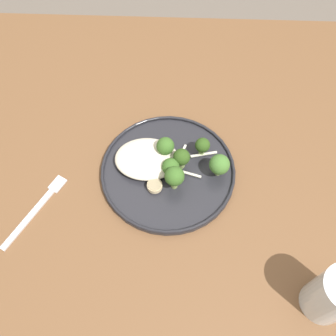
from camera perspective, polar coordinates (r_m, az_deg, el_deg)
name	(u,v)px	position (r m, az deg, el deg)	size (l,w,h in m)	color
ground	(154,262)	(1.51, -2.14, -14.19)	(6.00, 6.00, 0.00)	#665B51
wooden_dining_table	(145,182)	(0.89, -3.50, -2.13)	(1.40, 1.00, 0.74)	brown
dinner_plate	(168,171)	(0.80, 0.00, -0.42)	(0.29, 0.29, 0.02)	#232328
noodle_bed	(147,160)	(0.80, -3.28, 1.17)	(0.14, 0.11, 0.03)	beige
seared_scallop_on_noodles	(169,170)	(0.79, 0.08, -0.26)	(0.03, 0.03, 0.02)	#DBB77A
seared_scallop_large_seared	(135,153)	(0.82, -5.13, 2.33)	(0.04, 0.04, 0.02)	beige
seared_scallop_half_hidden	(139,160)	(0.81, -4.46, 1.19)	(0.03, 0.03, 0.01)	beige
seared_scallop_left_edge	(155,186)	(0.77, -2.06, -2.73)	(0.03, 0.03, 0.01)	beige
broccoli_floret_split_head	(174,177)	(0.75, 0.99, -1.33)	(0.04, 0.04, 0.06)	#89A356
broccoli_floret_center_pile	(202,146)	(0.80, 5.30, 3.42)	(0.03, 0.03, 0.05)	#7A994C
broccoli_floret_near_rim	(219,165)	(0.77, 7.88, 0.51)	(0.04, 0.04, 0.06)	#89A356
broccoli_floret_left_leaning	(182,158)	(0.78, 2.09, 1.59)	(0.04, 0.04, 0.05)	#89A356
broccoli_floret_small_sprig	(171,167)	(0.77, 0.42, 0.18)	(0.04, 0.04, 0.05)	#7A994C
broccoli_floret_right_tilted	(165,146)	(0.79, -0.41, 3.33)	(0.04, 0.04, 0.06)	#7A994C
onion_sliver_short_strip	(192,174)	(0.79, 3.68, -0.99)	(0.04, 0.01, 0.00)	silver
onion_sliver_pale_crescent	(204,154)	(0.82, 5.50, 2.09)	(0.06, 0.01, 0.00)	silver
onion_sliver_curled_piece	(182,153)	(0.82, 2.12, 2.32)	(0.05, 0.01, 0.00)	silver
onion_sliver_long_sliver	(220,163)	(0.81, 7.92, 0.79)	(0.04, 0.01, 0.00)	silver
water_glass	(332,296)	(0.72, 23.77, -17.55)	(0.08, 0.08, 0.12)	silver
dinner_fork	(37,209)	(0.82, -19.48, -5.92)	(0.11, 0.17, 0.00)	silver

